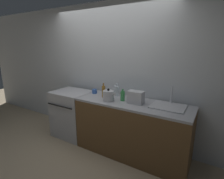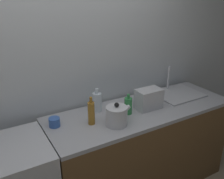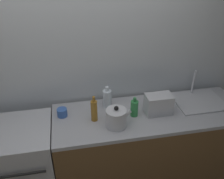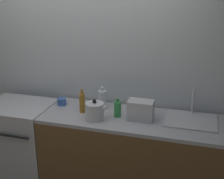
{
  "view_description": "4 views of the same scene",
  "coord_description": "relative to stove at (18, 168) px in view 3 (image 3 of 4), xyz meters",
  "views": [
    {
      "loc": [
        1.79,
        -2.14,
        1.84
      ],
      "look_at": [
        0.27,
        0.36,
        1.09
      ],
      "focal_mm": 28.0,
      "sensor_mm": 36.0,
      "label": 1
    },
    {
      "loc": [
        -0.68,
        -1.42,
        2.04
      ],
      "look_at": [
        0.36,
        0.38,
        1.19
      ],
      "focal_mm": 40.0,
      "sensor_mm": 36.0,
      "label": 2
    },
    {
      "loc": [
        -0.08,
        -1.55,
        2.35
      ],
      "look_at": [
        0.3,
        0.42,
        1.19
      ],
      "focal_mm": 40.0,
      "sensor_mm": 36.0,
      "label": 3
    },
    {
      "loc": [
        1.26,
        -2.47,
        2.26
      ],
      "look_at": [
        0.42,
        0.38,
        1.19
      ],
      "focal_mm": 50.0,
      "sensor_mm": 36.0,
      "label": 4
    }
  ],
  "objects": [
    {
      "name": "wall_back",
      "position": [
        0.65,
        0.41,
        0.82
      ],
      "size": [
        8.0,
        0.05,
        2.6
      ],
      "color": "silver",
      "rests_on": "ground_plane"
    },
    {
      "name": "stove",
      "position": [
        0.0,
        0.0,
        0.0
      ],
      "size": [
        0.73,
        0.64,
        0.93
      ],
      "color": "#B7B7BC",
      "rests_on": "ground_plane"
    },
    {
      "name": "counter_block",
      "position": [
        1.32,
        0.03,
        -0.01
      ],
      "size": [
        1.89,
        0.66,
        0.93
      ],
      "color": "brown",
      "rests_on": "ground_plane"
    },
    {
      "name": "kettle",
      "position": [
        0.95,
        -0.11,
        0.54
      ],
      "size": [
        0.23,
        0.19,
        0.21
      ],
      "color": "silver",
      "rests_on": "counter_block"
    },
    {
      "name": "toaster",
      "position": [
        1.38,
        0.01,
        0.56
      ],
      "size": [
        0.25,
        0.15,
        0.2
      ],
      "color": "#BCBCC1",
      "rests_on": "counter_block"
    },
    {
      "name": "sink_tray",
      "position": [
        1.87,
        0.12,
        0.47
      ],
      "size": [
        0.5,
        0.41,
        0.28
      ],
      "color": "#B7B7BC",
      "rests_on": "counter_block"
    },
    {
      "name": "bottle_amber",
      "position": [
        0.77,
        0.02,
        0.56
      ],
      "size": [
        0.06,
        0.06,
        0.26
      ],
      "color": "#9E6B23",
      "rests_on": "counter_block"
    },
    {
      "name": "bottle_clear",
      "position": [
        0.92,
        0.21,
        0.55
      ],
      "size": [
        0.09,
        0.09,
        0.23
      ],
      "color": "silver",
      "rests_on": "counter_block"
    },
    {
      "name": "bottle_green",
      "position": [
        1.15,
        0.02,
        0.54
      ],
      "size": [
        0.07,
        0.07,
        0.2
      ],
      "color": "#338C47",
      "rests_on": "counter_block"
    },
    {
      "name": "cup_blue",
      "position": [
        0.47,
        0.14,
        0.5
      ],
      "size": [
        0.1,
        0.1,
        0.08
      ],
      "color": "#3860B2",
      "rests_on": "counter_block"
    }
  ]
}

